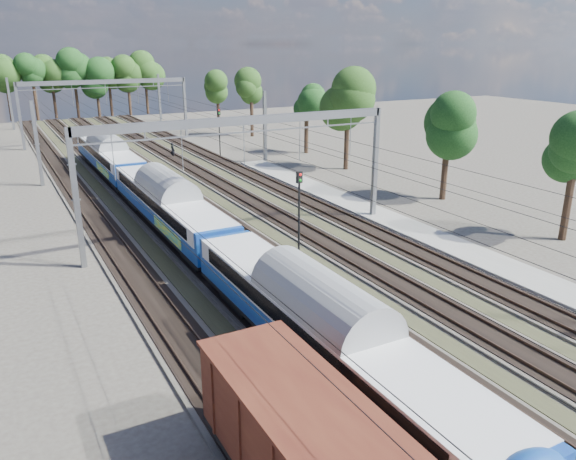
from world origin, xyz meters
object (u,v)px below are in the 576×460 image
emu_train (169,199)px  worker (173,150)px  signal_near (299,205)px  signal_far (219,127)px

emu_train → worker: emu_train is taller
signal_near → worker: bearing=72.2°
emu_train → signal_far: signal_far is taller
signal_far → worker: bearing=148.2°
emu_train → signal_near: size_ratio=11.01×
signal_near → signal_far: bearing=63.6°
emu_train → worker: bearing=72.5°
emu_train → worker: 30.74m
worker → signal_far: bearing=-141.1°
signal_near → emu_train: bearing=108.7°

